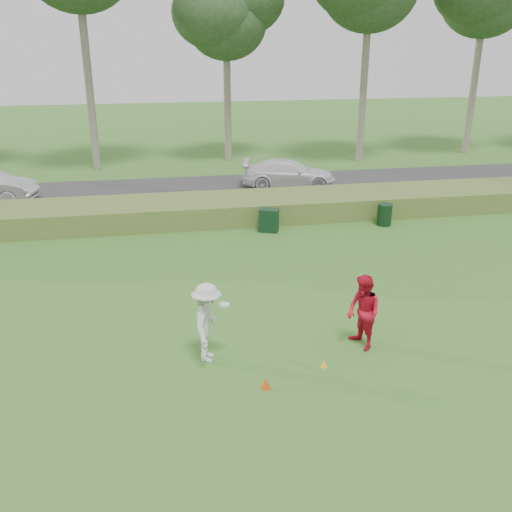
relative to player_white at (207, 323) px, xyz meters
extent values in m
plane|color=#316722|center=(1.78, -0.69, -0.99)|extent=(120.00, 120.00, 0.00)
cube|color=#4F6829|center=(1.78, 11.31, -0.54)|extent=(80.00, 3.00, 0.90)
cube|color=#2D2D2D|center=(1.78, 16.31, -0.96)|extent=(80.00, 6.00, 0.06)
cylinder|color=gray|center=(-4.22, 22.31, 6.76)|extent=(0.44, 0.44, 15.50)
cylinder|color=gray|center=(3.78, 23.81, 4.76)|extent=(0.44, 0.44, 11.50)
ellipsoid|color=#274321|center=(3.78, 23.81, 7.64)|extent=(6.24, 6.24, 5.28)
cylinder|color=gray|center=(11.78, 21.81, 6.01)|extent=(0.44, 0.44, 14.00)
cylinder|color=gray|center=(19.78, 23.11, 5.76)|extent=(0.44, 0.44, 13.50)
imported|color=silver|center=(0.00, 0.00, 0.00)|extent=(1.04, 1.42, 1.97)
cylinder|color=white|center=(0.40, 0.00, 0.44)|extent=(0.27, 0.27, 0.03)
imported|color=red|center=(3.84, -0.12, -0.03)|extent=(0.94, 1.09, 1.92)
cone|color=#DF3E0B|center=(1.12, -1.47, -0.86)|extent=(0.23, 0.23, 0.25)
cone|color=yellow|center=(2.65, -0.86, -0.89)|extent=(0.17, 0.17, 0.19)
cube|color=black|center=(3.41, 9.27, -0.52)|extent=(0.87, 0.72, 0.93)
cylinder|color=black|center=(8.29, 9.24, -0.54)|extent=(0.77, 0.77, 0.90)
imported|color=white|center=(5.87, 16.10, -0.24)|extent=(5.05, 2.88, 1.38)
camera|label=1|loc=(-1.05, -12.03, 6.30)|focal=40.00mm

